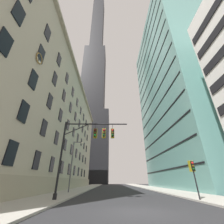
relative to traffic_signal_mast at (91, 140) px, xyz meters
The scene contains 8 objects.
ground_plane 8.59m from the traffic_signal_mast, 51.26° to the right, with size 102.00×160.00×0.10m, color #28282B.
sidewalk_left 8.80m from the traffic_signal_mast, 132.69° to the right, with size 5.00×160.00×0.15m, color #A8A399.
station_building 25.65m from the traffic_signal_mast, 129.51° to the left, with size 17.45×59.30×28.20m.
dark_skyscraper 93.91m from the traffic_signal_mast, 98.71° to the left, with size 24.57×24.57×202.49m.
glass_office_midrise 38.14m from the traffic_signal_mast, 43.05° to the left, with size 15.99×33.96×55.04m.
traffic_signal_mast is the anchor object (origin of this frame).
traffic_light_near_right 10.75m from the traffic_signal_mast, ahead, with size 0.40×0.63×3.42m.
street_lamppost 10.00m from the traffic_signal_mast, 113.68° to the left, with size 1.79×0.32×7.69m.
Camera 1 is at (-1.81, -10.35, 1.72)m, focal length 22.69 mm.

